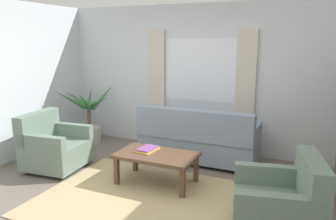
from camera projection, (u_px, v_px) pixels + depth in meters
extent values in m
plane|color=#6B6056|center=(142.00, 200.00, 4.16)|extent=(6.24, 6.24, 0.00)
cube|color=silver|center=(201.00, 78.00, 5.90)|extent=(5.32, 0.12, 2.60)
cube|color=white|center=(200.00, 70.00, 5.82)|extent=(1.30, 0.01, 1.10)
cube|color=beige|center=(157.00, 69.00, 6.12)|extent=(0.32, 0.06, 1.40)
cube|color=beige|center=(247.00, 72.00, 5.46)|extent=(0.32, 0.06, 1.40)
cube|color=tan|center=(142.00, 199.00, 4.16)|extent=(2.54, 2.05, 0.01)
cube|color=gray|center=(199.00, 145.00, 5.50)|extent=(1.90, 0.80, 0.38)
cube|color=gray|center=(193.00, 125.00, 5.12)|extent=(1.90, 0.20, 0.48)
cube|color=gray|center=(253.00, 133.00, 5.08)|extent=(0.16, 0.80, 0.24)
cube|color=gray|center=(152.00, 122.00, 5.78)|extent=(0.16, 0.80, 0.24)
cylinder|color=brown|center=(253.00, 159.00, 5.47)|extent=(0.06, 0.06, 0.06)
cylinder|color=brown|center=(161.00, 146.00, 6.15)|extent=(0.06, 0.06, 0.06)
cylinder|color=brown|center=(246.00, 172.00, 4.94)|extent=(0.06, 0.06, 0.06)
cylinder|color=brown|center=(146.00, 156.00, 5.61)|extent=(0.06, 0.06, 0.06)
cube|color=slate|center=(57.00, 154.00, 5.11)|extent=(0.87, 0.91, 0.36)
cube|color=slate|center=(38.00, 127.00, 5.13)|extent=(0.26, 0.85, 0.46)
cube|color=slate|center=(40.00, 143.00, 4.72)|extent=(0.81, 0.19, 0.22)
cube|color=slate|center=(70.00, 130.00, 5.39)|extent=(0.81, 0.19, 0.22)
cylinder|color=brown|center=(62.00, 178.00, 4.74)|extent=(0.05, 0.05, 0.06)
cylinder|color=brown|center=(88.00, 162.00, 5.37)|extent=(0.05, 0.05, 0.06)
cylinder|color=brown|center=(26.00, 172.00, 4.94)|extent=(0.05, 0.05, 0.06)
cylinder|color=brown|center=(55.00, 157.00, 5.57)|extent=(0.05, 0.05, 0.06)
cube|color=slate|center=(273.00, 216.00, 3.32)|extent=(0.96, 0.99, 0.36)
cube|color=slate|center=(312.00, 181.00, 3.16)|extent=(0.35, 0.86, 0.46)
cube|color=slate|center=(272.00, 175.00, 3.60)|extent=(0.81, 0.29, 0.22)
cube|color=slate|center=(280.00, 207.00, 2.91)|extent=(0.81, 0.29, 0.22)
cylinder|color=brown|center=(240.00, 214.00, 3.75)|extent=(0.05, 0.05, 0.06)
cylinder|color=brown|center=(299.00, 220.00, 3.62)|extent=(0.05, 0.05, 0.06)
cube|color=brown|center=(157.00, 155.00, 4.54)|extent=(1.10, 0.64, 0.04)
cube|color=brown|center=(117.00, 171.00, 4.55)|extent=(0.06, 0.06, 0.40)
cube|color=brown|center=(182.00, 183.00, 4.16)|extent=(0.06, 0.06, 0.40)
cube|color=brown|center=(135.00, 159.00, 5.02)|extent=(0.06, 0.06, 0.40)
cube|color=brown|center=(196.00, 169.00, 4.63)|extent=(0.06, 0.06, 0.40)
cube|color=gold|center=(148.00, 150.00, 4.66)|extent=(0.26, 0.36, 0.02)
cube|color=#7F478C|center=(147.00, 148.00, 4.67)|extent=(0.23, 0.32, 0.02)
cylinder|color=#B7B2A8|center=(90.00, 134.00, 6.47)|extent=(0.43, 0.43, 0.31)
cylinder|color=brown|center=(89.00, 118.00, 6.40)|extent=(0.07, 0.07, 0.34)
cone|color=#38753D|center=(98.00, 102.00, 6.17)|extent=(0.54, 0.21, 0.30)
cone|color=#38753D|center=(103.00, 97.00, 6.51)|extent=(0.29, 0.53, 0.50)
cone|color=#38753D|center=(90.00, 98.00, 6.59)|extent=(0.30, 0.46, 0.44)
cone|color=#38753D|center=(77.00, 98.00, 6.45)|extent=(0.58, 0.15, 0.31)
cone|color=#38753D|center=(70.00, 99.00, 6.13)|extent=(0.36, 0.59, 0.49)
cone|color=#38753D|center=(85.00, 102.00, 6.01)|extent=(0.29, 0.55, 0.47)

